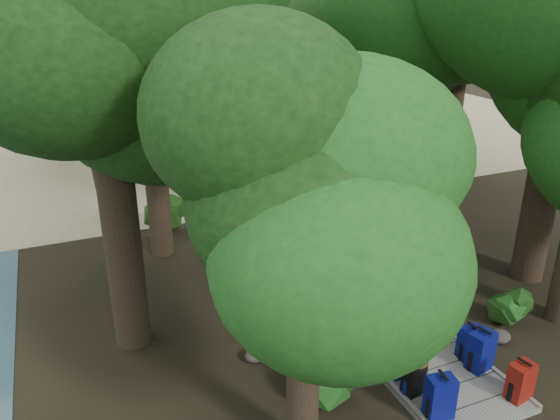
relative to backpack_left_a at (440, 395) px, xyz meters
name	(u,v)px	position (x,y,z in m)	size (l,w,h in m)	color
ground	(340,284)	(0.70, 4.47, -0.52)	(120.00, 120.00, 0.00)	black
sand_beach	(179,132)	(0.70, 20.47, -0.51)	(40.00, 22.00, 0.02)	#CEBC8B
boardwalk	(321,264)	(0.70, 5.47, -0.46)	(2.00, 12.00, 0.12)	gray
backpack_left_a	(440,395)	(0.00, 0.00, 0.00)	(0.43, 0.30, 0.81)	#050375
backpack_left_b	(414,377)	(-0.06, 0.60, -0.08)	(0.35, 0.25, 0.65)	black
backpack_left_c	(403,353)	(0.06, 1.12, 0.02)	(0.46, 0.33, 0.85)	#050375
backpack_left_d	(359,326)	(-0.09, 2.31, -0.13)	(0.36, 0.26, 0.56)	#050375
backpack_right_a	(521,379)	(1.49, -0.19, -0.03)	(0.41, 0.29, 0.74)	maroon
backpack_right_b	(481,349)	(1.44, 0.68, 0.00)	(0.45, 0.32, 0.81)	#050375
backpack_right_c	(471,341)	(1.48, 0.99, -0.05)	(0.41, 0.29, 0.70)	#050375
backpack_right_d	(445,324)	(1.49, 1.72, -0.13)	(0.36, 0.26, 0.54)	#3A431F
duffel_right_khaki	(427,316)	(1.40, 2.15, -0.18)	(0.45, 0.67, 0.45)	brown
duffel_right_black	(397,294)	(1.35, 3.14, -0.19)	(0.42, 0.66, 0.42)	black
suitcase_on_boardwalk	(375,326)	(0.17, 2.17, -0.11)	(0.37, 0.20, 0.58)	black
lone_suitcase_on_sand	(243,170)	(1.14, 12.47, -0.14)	(0.47, 0.27, 0.73)	black
hat_brown	(416,358)	(-0.05, 0.60, 0.30)	(0.42, 0.42, 0.12)	#51351E
hat_white	(408,327)	(0.15, 1.16, 0.51)	(0.39, 0.39, 0.13)	silver
kayak	(126,166)	(-2.59, 15.31, -0.35)	(0.68, 3.09, 0.31)	#9E0D0F
sun_lounger	(286,147)	(3.88, 14.87, -0.20)	(0.60, 1.87, 0.60)	silver
tree_right_c	(411,46)	(3.92, 6.93, 4.56)	(5.87, 5.87, 10.16)	black
tree_right_d	(460,32)	(6.65, 8.28, 4.74)	(5.74, 5.74, 10.53)	black
tree_right_e	(351,45)	(4.43, 10.82, 4.25)	(5.31, 5.31, 9.55)	black
tree_right_f	(374,26)	(7.35, 14.14, 4.59)	(5.72, 5.72, 10.22)	black
tree_left_a	(306,253)	(-2.28, 0.28, 2.83)	(4.02, 4.02, 6.70)	black
tree_left_b	(105,95)	(-4.13, 4.15, 4.32)	(5.38, 5.38, 9.68)	black
tree_left_c	(149,93)	(-2.78, 7.81, 3.67)	(4.82, 4.82, 8.38)	black
tree_back_a	(140,25)	(-0.84, 19.73, 4.51)	(5.82, 5.82, 10.07)	black
tree_back_b	(211,12)	(2.77, 21.14, 4.91)	(6.08, 6.08, 10.86)	black
tree_back_c	(275,24)	(5.82, 20.58, 4.35)	(5.41, 5.41, 9.74)	black
tree_back_d	(47,63)	(-4.80, 18.32, 3.26)	(4.54, 4.54, 7.56)	black
palm_right_a	(342,70)	(3.59, 9.91, 3.59)	(4.82, 4.82, 8.22)	#183E11
palm_right_b	(323,36)	(5.74, 15.39, 4.15)	(4.84, 4.84, 9.36)	#183E11
palm_right_c	(256,55)	(3.24, 16.49, 3.41)	(4.95, 4.95, 7.87)	#183E11
palm_left_a	(81,92)	(-4.10, 10.89, 3.29)	(4.79, 4.79, 7.62)	#183E11
rock_left_b	(255,355)	(-2.15, 2.61, -0.41)	(0.39, 0.35, 0.22)	#4C473F
rock_left_c	(250,281)	(-1.26, 5.25, -0.40)	(0.46, 0.42, 0.26)	#4C473F
rock_left_d	(208,254)	(-1.76, 7.09, -0.44)	(0.30, 0.27, 0.17)	#4C473F
rock_right_a	(499,336)	(2.49, 1.26, -0.40)	(0.44, 0.40, 0.24)	#4C473F
rock_right_b	(442,275)	(3.08, 3.73, -0.40)	(0.43, 0.39, 0.24)	#4C473F
rock_right_c	(368,244)	(2.39, 5.95, -0.44)	(0.31, 0.28, 0.17)	#4C473F
rock_right_d	(373,208)	(3.83, 7.98, -0.38)	(0.52, 0.47, 0.29)	#4C473F
shrub_left_a	(326,372)	(-1.35, 1.29, -0.08)	(0.99, 0.99, 0.89)	#174D17
shrub_left_b	(251,257)	(-1.01, 5.86, -0.10)	(0.94, 0.94, 0.84)	#174D17
shrub_left_c	(167,214)	(-2.37, 9.03, 0.05)	(1.28, 1.28, 1.15)	#174D17
shrub_right_a	(508,308)	(3.04, 1.65, -0.12)	(0.89, 0.89, 0.80)	#174D17
shrub_right_b	(379,217)	(3.10, 6.59, 0.00)	(1.16, 1.16, 1.04)	#174D17
shrub_right_c	(301,187)	(2.40, 10.22, -0.20)	(0.72, 0.72, 0.65)	#174D17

